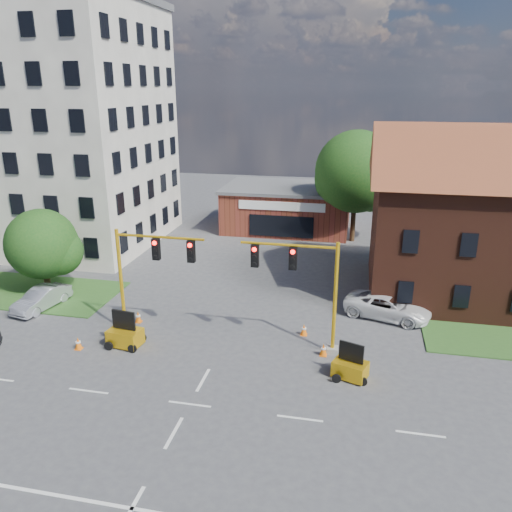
% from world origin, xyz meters
% --- Properties ---
extents(ground, '(120.00, 120.00, 0.00)m').
position_xyz_m(ground, '(0.00, 0.00, 0.00)').
color(ground, '#454547').
rests_on(ground, ground).
extents(lane_markings, '(60.00, 36.00, 0.01)m').
position_xyz_m(lane_markings, '(0.00, -3.00, 0.01)').
color(lane_markings, white).
rests_on(lane_markings, ground).
extents(office_block, '(18.40, 15.40, 20.60)m').
position_xyz_m(office_block, '(-20.00, 21.90, 10.31)').
color(office_block, '#BCB4A5').
rests_on(office_block, ground).
extents(brick_shop, '(12.40, 8.40, 4.30)m').
position_xyz_m(brick_shop, '(0.00, 29.98, 2.16)').
color(brick_shop, brown).
rests_on(brick_shop, ground).
extents(tree_large, '(7.69, 7.33, 10.06)m').
position_xyz_m(tree_large, '(6.87, 27.08, 6.13)').
color(tree_large, '#362213').
rests_on(tree_large, ground).
extents(tree_nw_front, '(5.03, 4.79, 5.84)m').
position_xyz_m(tree_nw_front, '(-13.76, 10.58, 3.30)').
color(tree_nw_front, '#362213').
rests_on(tree_nw_front, ground).
extents(signal_mast_west, '(5.30, 0.60, 6.20)m').
position_xyz_m(signal_mast_west, '(-4.36, 6.00, 3.92)').
color(signal_mast_west, gray).
rests_on(signal_mast_west, ground).
extents(signal_mast_east, '(5.30, 0.60, 6.20)m').
position_xyz_m(signal_mast_east, '(4.36, 6.00, 3.92)').
color(signal_mast_east, gray).
rests_on(signal_mast_east, ground).
extents(trailer_west, '(1.91, 1.40, 2.02)m').
position_xyz_m(trailer_west, '(-5.20, 4.38, 0.63)').
color(trailer_west, yellow).
rests_on(trailer_west, ground).
extents(trailer_east, '(1.86, 1.54, 1.82)m').
position_xyz_m(trailer_east, '(7.00, 3.68, 0.57)').
color(trailer_east, yellow).
rests_on(trailer_east, ground).
extents(cone_a, '(0.40, 0.40, 0.70)m').
position_xyz_m(cone_a, '(-7.56, 3.51, 0.34)').
color(cone_a, orange).
rests_on(cone_a, ground).
extents(cone_b, '(0.40, 0.40, 0.70)m').
position_xyz_m(cone_b, '(-5.76, 7.25, 0.34)').
color(cone_b, orange).
rests_on(cone_b, ground).
extents(cone_c, '(0.40, 0.40, 0.70)m').
position_xyz_m(cone_c, '(5.55, 5.56, 0.34)').
color(cone_c, orange).
rests_on(cone_c, ground).
extents(cone_d, '(0.40, 0.40, 0.70)m').
position_xyz_m(cone_d, '(4.28, 7.64, 0.34)').
color(cone_d, orange).
rests_on(cone_d, ground).
extents(pickup_white, '(5.68, 3.74, 1.45)m').
position_xyz_m(pickup_white, '(9.04, 11.06, 0.73)').
color(pickup_white, white).
rests_on(pickup_white, ground).
extents(sedan_silver_front, '(2.16, 4.32, 1.36)m').
position_xyz_m(sedan_silver_front, '(-12.65, 7.83, 0.68)').
color(sedan_silver_front, '#B6B9BF').
rests_on(sedan_silver_front, ground).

